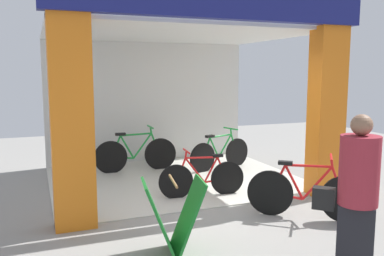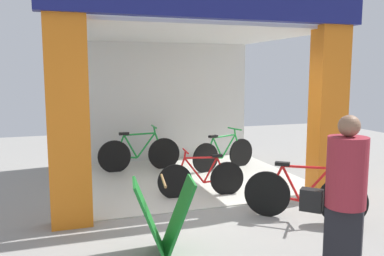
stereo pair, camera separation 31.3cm
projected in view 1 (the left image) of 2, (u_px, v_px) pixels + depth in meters
ground_plane at (214, 208)px, 6.35m from camera, size 17.44×17.44×0.00m
shop_facade at (177, 82)px, 7.69m from camera, size 4.92×4.09×3.70m
bicycle_inside_0 at (220, 153)px, 8.85m from camera, size 1.58×0.54×0.90m
bicycle_inside_1 at (136, 154)px, 8.66m from camera, size 1.76×0.48×0.97m
bicycle_inside_2 at (202, 178)px, 6.90m from camera, size 1.49×0.41×0.82m
bicycle_parked_0 at (306, 193)px, 5.86m from camera, size 1.37×1.11×0.94m
sandwich_board_sign at (173, 217)px, 4.69m from camera, size 0.78×0.65×0.90m
pedestrian_0 at (356, 198)px, 3.94m from camera, size 0.61×0.61×1.72m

